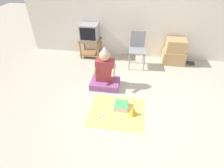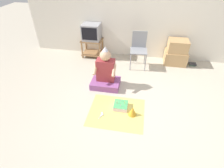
{
  "view_description": "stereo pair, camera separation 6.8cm",
  "coord_description": "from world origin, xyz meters",
  "px_view_note": "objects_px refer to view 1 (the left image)",
  "views": [
    {
      "loc": [
        -0.17,
        -2.29,
        2.33
      ],
      "look_at": [
        -0.58,
        0.34,
        0.35
      ],
      "focal_mm": 28.0,
      "sensor_mm": 36.0,
      "label": 1
    },
    {
      "loc": [
        -0.1,
        -2.28,
        2.33
      ],
      "look_at": [
        -0.58,
        0.34,
        0.35
      ],
      "focal_mm": 28.0,
      "sensor_mm": 36.0,
      "label": 2
    }
  ],
  "objects_px": {
    "tv": "(90,32)",
    "book_pile": "(190,63)",
    "person_seated": "(105,74)",
    "birthday_cake": "(121,105)",
    "party_hat_blue": "(133,111)",
    "cardboard_box_stack": "(174,52)",
    "folding_chair": "(137,47)"
  },
  "relations": [
    {
      "from": "tv",
      "to": "book_pile",
      "type": "bearing_deg",
      "value": -1.5
    },
    {
      "from": "person_seated",
      "to": "birthday_cake",
      "type": "height_order",
      "value": "person_seated"
    },
    {
      "from": "party_hat_blue",
      "to": "book_pile",
      "type": "bearing_deg",
      "value": 55.7
    },
    {
      "from": "cardboard_box_stack",
      "to": "birthday_cake",
      "type": "distance_m",
      "value": 2.26
    },
    {
      "from": "book_pile",
      "to": "birthday_cake",
      "type": "height_order",
      "value": "birthday_cake"
    },
    {
      "from": "cardboard_box_stack",
      "to": "person_seated",
      "type": "bearing_deg",
      "value": -140.95
    },
    {
      "from": "tv",
      "to": "party_hat_blue",
      "type": "xyz_separation_m",
      "value": [
        1.3,
        -2.11,
        -0.6
      ]
    },
    {
      "from": "book_pile",
      "to": "party_hat_blue",
      "type": "height_order",
      "value": "party_hat_blue"
    },
    {
      "from": "folding_chair",
      "to": "party_hat_blue",
      "type": "xyz_separation_m",
      "value": [
        0.03,
        -1.79,
        -0.42
      ]
    },
    {
      "from": "folding_chair",
      "to": "cardboard_box_stack",
      "type": "xyz_separation_m",
      "value": [
        0.96,
        0.28,
        -0.2
      ]
    },
    {
      "from": "person_seated",
      "to": "folding_chair",
      "type": "bearing_deg",
      "value": 58.14
    },
    {
      "from": "party_hat_blue",
      "to": "folding_chair",
      "type": "bearing_deg",
      "value": 90.83
    },
    {
      "from": "person_seated",
      "to": "birthday_cake",
      "type": "relative_size",
      "value": 3.51
    },
    {
      "from": "tv",
      "to": "book_pile",
      "type": "distance_m",
      "value": 2.77
    },
    {
      "from": "book_pile",
      "to": "person_seated",
      "type": "xyz_separation_m",
      "value": [
        -2.04,
        -1.25,
        0.27
      ]
    },
    {
      "from": "tv",
      "to": "person_seated",
      "type": "height_order",
      "value": "person_seated"
    },
    {
      "from": "book_pile",
      "to": "birthday_cake",
      "type": "xyz_separation_m",
      "value": [
        -1.62,
        -1.89,
        0.02
      ]
    },
    {
      "from": "tv",
      "to": "folding_chair",
      "type": "height_order",
      "value": "tv"
    },
    {
      "from": "cardboard_box_stack",
      "to": "tv",
      "type": "bearing_deg",
      "value": 179.05
    },
    {
      "from": "party_hat_blue",
      "to": "birthday_cake",
      "type": "bearing_deg",
      "value": 148.34
    },
    {
      "from": "tv",
      "to": "book_pile",
      "type": "relative_size",
      "value": 2.53
    },
    {
      "from": "tv",
      "to": "person_seated",
      "type": "distance_m",
      "value": 1.52
    },
    {
      "from": "tv",
      "to": "folding_chair",
      "type": "distance_m",
      "value": 1.33
    },
    {
      "from": "tv",
      "to": "party_hat_blue",
      "type": "bearing_deg",
      "value": -58.27
    },
    {
      "from": "folding_chair",
      "to": "tv",
      "type": "bearing_deg",
      "value": 166.09
    },
    {
      "from": "folding_chair",
      "to": "birthday_cake",
      "type": "relative_size",
      "value": 3.37
    },
    {
      "from": "folding_chair",
      "to": "person_seated",
      "type": "height_order",
      "value": "person_seated"
    },
    {
      "from": "folding_chair",
      "to": "book_pile",
      "type": "height_order",
      "value": "folding_chair"
    },
    {
      "from": "tv",
      "to": "book_pile",
      "type": "xyz_separation_m",
      "value": [
        2.69,
        -0.07,
        -0.66
      ]
    },
    {
      "from": "book_pile",
      "to": "person_seated",
      "type": "relative_size",
      "value": 0.2
    },
    {
      "from": "folding_chair",
      "to": "book_pile",
      "type": "relative_size",
      "value": 4.78
    },
    {
      "from": "cardboard_box_stack",
      "to": "party_hat_blue",
      "type": "relative_size",
      "value": 3.77
    }
  ]
}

